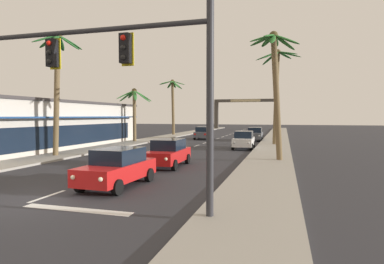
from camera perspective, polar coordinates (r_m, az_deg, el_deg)
The scene contains 17 objects.
ground_plane at distance 13.51m, azimuth -25.85°, elevation -10.77°, with size 220.00×220.00×0.00m, color #2D2D33.
sidewalk_right at distance 29.95m, azimuth 13.88°, elevation -3.09°, with size 3.20×110.00×0.14m, color #9E998E.
sidewalk_left at distance 34.23m, azimuth -13.24°, elevation -2.35°, with size 3.20×110.00×0.14m, color #9E998E.
lane_markings at distance 31.22m, azimuth 0.19°, elevation -2.89°, with size 4.28×87.78×0.01m.
traffic_signal_mast at distance 11.14m, azimuth -16.59°, elevation 11.39°, with size 11.41×0.41×6.74m.
sedan_lead_at_stop_bar at distance 14.78m, azimuth -12.92°, elevation -6.04°, with size 2.10×4.51×1.68m.
sedan_third_in_queue at distance 20.10m, azimuth -4.20°, elevation -3.63°, with size 2.02×4.48×1.68m.
sedan_oncoming_far at distance 43.58m, azimuth 1.95°, elevation -0.15°, with size 2.13×4.52×1.68m.
sedan_parked_nearest_kerb at distance 31.22m, azimuth 9.08°, elevation -1.36°, with size 2.03×4.48×1.68m.
sedan_parked_mid_kerb at distance 41.67m, azimuth 11.01°, elevation -0.34°, with size 1.98×4.46×1.68m.
palm_left_second at distance 26.62m, azimuth -22.59°, elevation 9.20°, with size 3.75×3.65×9.38m.
palm_left_third at distance 38.96m, azimuth -10.12°, elevation 4.68°, with size 4.40×3.95×6.38m.
palm_left_farthest at distance 52.29m, azimuth -3.40°, elevation 6.04°, with size 4.37×4.32×8.96m.
palm_right_second at distance 22.97m, azimuth 14.42°, elevation 10.30°, with size 3.49×3.63×8.83m.
palm_right_third at distance 35.64m, azimuth 14.67°, elevation 8.66°, with size 4.68×4.61×10.11m.
storefront_strip_left at distance 34.35m, azimuth -24.22°, elevation 1.18°, with size 8.82×23.58×4.54m.
town_gateway_arch at distance 77.70m, azimuth 9.37°, elevation 3.87°, with size 14.87×0.90×7.12m.
Camera 1 is at (8.79, -9.78, 3.11)m, focal length 30.35 mm.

